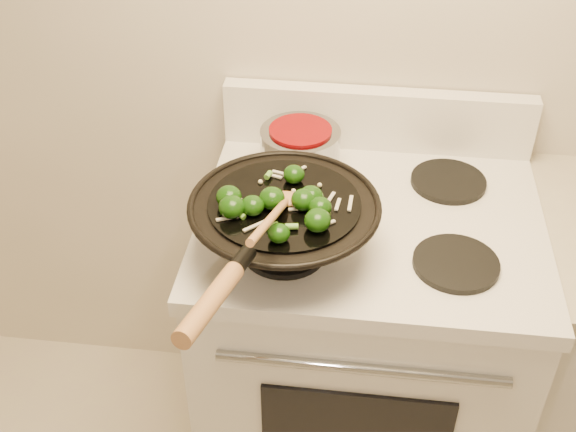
# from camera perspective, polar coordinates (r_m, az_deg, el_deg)

# --- Properties ---
(stove) EXTENTS (0.78, 0.67, 1.08)m
(stove) POSITION_cam_1_polar(r_m,az_deg,el_deg) (1.96, 5.66, -10.38)
(stove) COLOR white
(stove) RESTS_ON ground
(wok) EXTENTS (0.40, 0.65, 0.20)m
(wok) POSITION_cam_1_polar(r_m,az_deg,el_deg) (1.49, -0.35, -0.65)
(wok) COLOR black
(wok) RESTS_ON stove
(stirfry) EXTENTS (0.27, 0.27, 0.05)m
(stirfry) POSITION_cam_1_polar(r_m,az_deg,el_deg) (1.42, -0.39, 0.90)
(stirfry) COLOR #123708
(stirfry) RESTS_ON wok
(wooden_spoon) EXTENTS (0.07, 0.28, 0.10)m
(wooden_spoon) POSITION_cam_1_polar(r_m,az_deg,el_deg) (1.38, -0.83, 0.45)
(wooden_spoon) COLOR #AA7342
(wooden_spoon) RESTS_ON wok
(saucepan) EXTENTS (0.19, 0.31, 0.11)m
(saucepan) POSITION_cam_1_polar(r_m,az_deg,el_deg) (1.74, 0.96, 5.25)
(saucepan) COLOR gray
(saucepan) RESTS_ON stove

